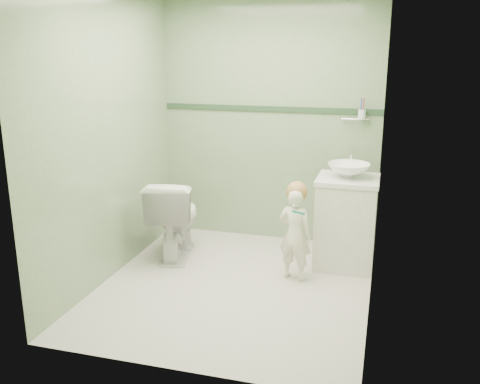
% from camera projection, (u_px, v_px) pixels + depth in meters
% --- Properties ---
extents(ground, '(2.50, 2.50, 0.00)m').
position_uv_depth(ground, '(235.00, 286.00, 4.42)').
color(ground, beige).
rests_on(ground, ground).
extents(room_shell, '(2.50, 2.54, 2.40)m').
position_uv_depth(room_shell, '(235.00, 145.00, 4.10)').
color(room_shell, gray).
rests_on(room_shell, ground).
extents(trim_stripe, '(2.20, 0.02, 0.05)m').
position_uv_depth(trim_stripe, '(270.00, 109.00, 5.21)').
color(trim_stripe, '#28442A').
rests_on(trim_stripe, room_shell).
extents(vanity, '(0.52, 0.50, 0.80)m').
position_uv_depth(vanity, '(346.00, 224.00, 4.75)').
color(vanity, silver).
rests_on(vanity, ground).
extents(counter, '(0.54, 0.52, 0.04)m').
position_uv_depth(counter, '(348.00, 180.00, 4.64)').
color(counter, white).
rests_on(counter, vanity).
extents(basin, '(0.37, 0.37, 0.13)m').
position_uv_depth(basin, '(349.00, 170.00, 4.62)').
color(basin, white).
rests_on(basin, counter).
extents(faucet, '(0.03, 0.13, 0.18)m').
position_uv_depth(faucet, '(351.00, 157.00, 4.77)').
color(faucet, silver).
rests_on(faucet, counter).
extents(cup_holder, '(0.26, 0.07, 0.21)m').
position_uv_depth(cup_holder, '(361.00, 115.00, 4.93)').
color(cup_holder, silver).
rests_on(cup_holder, room_shell).
extents(toilet, '(0.56, 0.82, 0.77)m').
position_uv_depth(toilet, '(175.00, 217.00, 4.97)').
color(toilet, white).
rests_on(toilet, ground).
extents(toddler, '(0.33, 0.26, 0.81)m').
position_uv_depth(toddler, '(295.00, 235.00, 4.46)').
color(toddler, white).
rests_on(toddler, ground).
extents(hair_cap, '(0.18, 0.18, 0.18)m').
position_uv_depth(hair_cap, '(297.00, 192.00, 4.38)').
color(hair_cap, '#A97B45').
rests_on(hair_cap, toddler).
extents(teal_toothbrush, '(0.11, 0.14, 0.08)m').
position_uv_depth(teal_toothbrush, '(298.00, 212.00, 4.25)').
color(teal_toothbrush, '#0F8979').
rests_on(teal_toothbrush, toddler).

